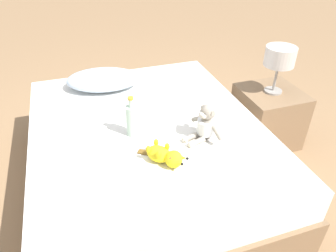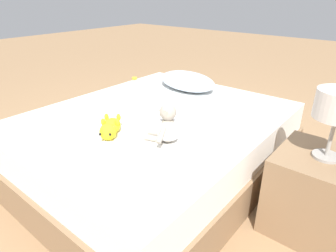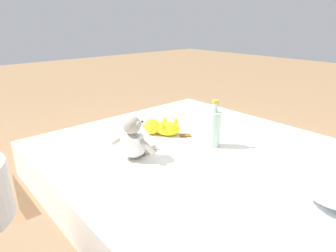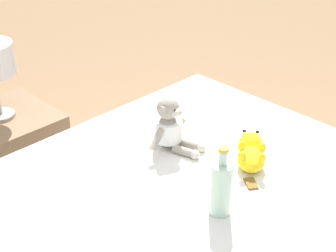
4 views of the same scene
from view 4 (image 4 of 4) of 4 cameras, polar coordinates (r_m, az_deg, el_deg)
plush_monkey at (r=1.98m, az=0.28°, el=-0.17°), size 0.24×0.28×0.24m
plush_yellow_creature at (r=1.94m, az=10.08°, el=-3.15°), size 0.25×0.29×0.10m
glass_bottle at (r=1.63m, az=6.47°, el=-7.44°), size 0.08×0.08×0.27m
nightstand at (r=2.53m, az=-18.77°, el=-3.61°), size 0.47×0.47×0.48m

